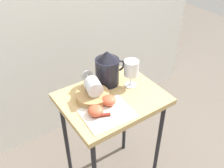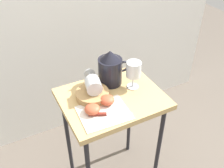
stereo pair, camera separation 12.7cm
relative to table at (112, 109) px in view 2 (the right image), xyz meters
name	(u,v)px [view 2 (the right image)]	position (x,y,z in m)	size (l,w,h in m)	color
curtain_drape	(66,15)	(0.00, 0.64, 0.30)	(2.40, 0.03, 1.84)	white
table	(112,109)	(0.00, 0.00, 0.00)	(0.52, 0.41, 0.71)	tan
linen_napkin	(104,113)	(-0.09, -0.09, 0.09)	(0.23, 0.19, 0.00)	silver
basket_tray	(92,94)	(-0.09, 0.04, 0.10)	(0.17, 0.17, 0.04)	#AD8451
pitcher	(110,70)	(0.05, 0.11, 0.16)	(0.18, 0.13, 0.20)	black
wine_glass_upright	(134,71)	(0.14, 0.02, 0.19)	(0.08, 0.08, 0.15)	silver
wine_glass_tipped_near	(93,85)	(-0.08, 0.05, 0.16)	(0.10, 0.16, 0.08)	silver
apple_half_left	(92,109)	(-0.14, -0.07, 0.11)	(0.07, 0.07, 0.04)	#C15133
apple_half_right	(107,100)	(-0.05, -0.04, 0.11)	(0.07, 0.07, 0.04)	#C15133
knife	(104,114)	(-0.10, -0.11, 0.09)	(0.19, 0.10, 0.01)	silver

